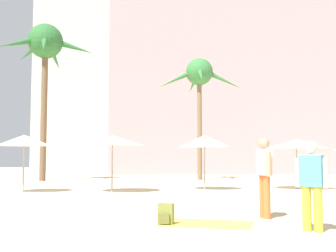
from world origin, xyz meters
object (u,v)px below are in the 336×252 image
palm_tree_left (45,49)px  backpack (166,215)px  cafe_umbrella_2 (296,144)px  cafe_umbrella_5 (204,141)px  cafe_umbrella_0 (24,140)px  beach_towel (207,224)px  person_near_left (312,182)px  cafe_umbrella_4 (112,141)px  person_mid_left (264,174)px  palm_tree_far_left (199,78)px

palm_tree_left → backpack: size_ratio=22.57×
cafe_umbrella_2 → cafe_umbrella_5: size_ratio=1.15×
cafe_umbrella_0 → beach_towel: bearing=-55.3°
cafe_umbrella_5 → person_near_left: 10.45m
backpack → person_near_left: person_near_left is taller
person_near_left → cafe_umbrella_4: bearing=62.6°
backpack → person_near_left: 2.85m
person_mid_left → cafe_umbrella_2: bearing=59.6°
palm_tree_far_left → cafe_umbrella_4: 11.58m
palm_tree_left → beach_towel: bearing=-67.6°
cafe_umbrella_0 → backpack: bearing=-59.5°
cafe_umbrella_2 → backpack: size_ratio=6.31×
palm_tree_far_left → beach_towel: bearing=-97.6°
cafe_umbrella_4 → person_near_left: bearing=-66.1°
palm_tree_far_left → palm_tree_left: palm_tree_left is taller
person_mid_left → palm_tree_left: bearing=111.7°
palm_tree_far_left → palm_tree_left: (-9.50, -0.74, 1.51)m
cafe_umbrella_4 → backpack: cafe_umbrella_4 is taller
cafe_umbrella_0 → cafe_umbrella_5: bearing=6.5°
palm_tree_left → palm_tree_far_left: bearing=4.4°
cafe_umbrella_0 → cafe_umbrella_2: 11.34m
person_near_left → palm_tree_far_left: bearing=36.7°
beach_towel → person_mid_left: (1.40, 0.73, 0.97)m
palm_tree_far_left → person_near_left: 19.78m
cafe_umbrella_4 → person_mid_left: bearing=-63.5°
palm_tree_left → beach_towel: 20.25m
cafe_umbrella_2 → backpack: 11.45m
beach_towel → backpack: backpack is taller
cafe_umbrella_4 → cafe_umbrella_5: bearing=13.9°
beach_towel → backpack: bearing=-176.7°
beach_towel → cafe_umbrella_4: bearing=106.1°
backpack → person_mid_left: 2.49m
beach_towel → backpack: (-0.84, -0.05, 0.19)m
cafe_umbrella_0 → person_mid_left: bearing=-46.9°
palm_tree_far_left → beach_towel: 19.23m
palm_tree_far_left → cafe_umbrella_0: 13.31m
palm_tree_far_left → backpack: palm_tree_far_left is taller
cafe_umbrella_0 → cafe_umbrella_2: cafe_umbrella_0 is taller
palm_tree_far_left → person_mid_left: bearing=-93.3°
cafe_umbrella_2 → backpack: bearing=-123.5°
cafe_umbrella_2 → person_near_left: 11.08m
cafe_umbrella_4 → person_mid_left: (3.84, -7.69, -1.05)m
cafe_umbrella_0 → backpack: cafe_umbrella_0 is taller
palm_tree_far_left → backpack: bearing=-100.2°
cafe_umbrella_4 → cafe_umbrella_5: cafe_umbrella_5 is taller
person_mid_left → palm_tree_far_left: bearing=81.1°
cafe_umbrella_2 → person_near_left: (-3.65, -10.41, -1.05)m
backpack → person_near_left: (2.59, -0.97, 0.69)m
palm_tree_far_left → backpack: 19.33m
backpack → cafe_umbrella_4: bearing=-151.5°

